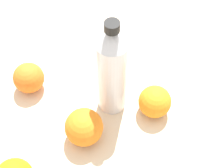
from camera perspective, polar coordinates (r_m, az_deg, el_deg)
ground_plane at (r=0.78m, az=-2.48°, el=-2.70°), size 2.40×2.40×0.00m
water_bottle at (r=0.67m, az=0.00°, el=2.21°), size 0.06×0.06×0.27m
orange_0 at (r=0.70m, az=-5.00°, el=-7.65°), size 0.08×0.08×0.08m
orange_1 at (r=0.79m, az=-14.60°, el=1.06°), size 0.07×0.07×0.07m
orange_3 at (r=0.74m, az=7.61°, el=-3.13°), size 0.08×0.08×0.08m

